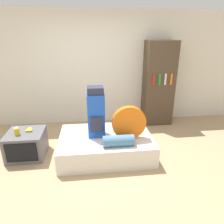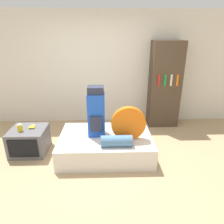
# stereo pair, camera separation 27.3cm
# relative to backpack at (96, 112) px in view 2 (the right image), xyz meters

# --- Properties ---
(ground_plane) EXTENTS (16.00, 16.00, 0.00)m
(ground_plane) POSITION_rel_backpack_xyz_m (0.04, -0.45, -0.81)
(ground_plane) COLOR tan
(wall_back) EXTENTS (8.00, 0.05, 2.60)m
(wall_back) POSITION_rel_backpack_xyz_m (0.04, 1.54, 0.49)
(wall_back) COLOR silver
(wall_back) RESTS_ON ground_plane
(bed) EXTENTS (1.64, 1.12, 0.38)m
(bed) POSITION_rel_backpack_xyz_m (0.16, -0.04, -0.62)
(bed) COLOR silver
(bed) RESTS_ON ground_plane
(backpack) EXTENTS (0.29, 0.29, 0.89)m
(backpack) POSITION_rel_backpack_xyz_m (0.00, 0.00, 0.00)
(backpack) COLOR blue
(backpack) RESTS_ON bed
(tent_bag) EXTENTS (0.59, 0.10, 0.59)m
(tent_bag) POSITION_rel_backpack_xyz_m (0.55, -0.18, -0.14)
(tent_bag) COLOR orange
(tent_bag) RESTS_ON bed
(sleeping_roll) EXTENTS (0.51, 0.18, 0.18)m
(sleeping_roll) POSITION_rel_backpack_xyz_m (0.34, -0.41, -0.34)
(sleeping_roll) COLOR teal
(sleeping_roll) RESTS_ON bed
(television) EXTENTS (0.63, 0.61, 0.47)m
(television) POSITION_rel_backpack_xyz_m (-1.26, 0.06, -0.57)
(television) COLOR #5B5B60
(television) RESTS_ON ground_plane
(canister) EXTENTS (0.08, 0.08, 0.14)m
(canister) POSITION_rel_backpack_xyz_m (-1.35, -0.01, -0.28)
(canister) COLOR gold
(canister) RESTS_ON television
(banana_bunch) EXTENTS (0.13, 0.17, 0.04)m
(banana_bunch) POSITION_rel_backpack_xyz_m (-1.19, 0.14, -0.32)
(banana_bunch) COLOR yellow
(banana_bunch) RESTS_ON television
(bookshelf) EXTENTS (0.68, 0.46, 1.96)m
(bookshelf) POSITION_rel_backpack_xyz_m (1.53, 1.27, 0.17)
(bookshelf) COLOR #473828
(bookshelf) RESTS_ON ground_plane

